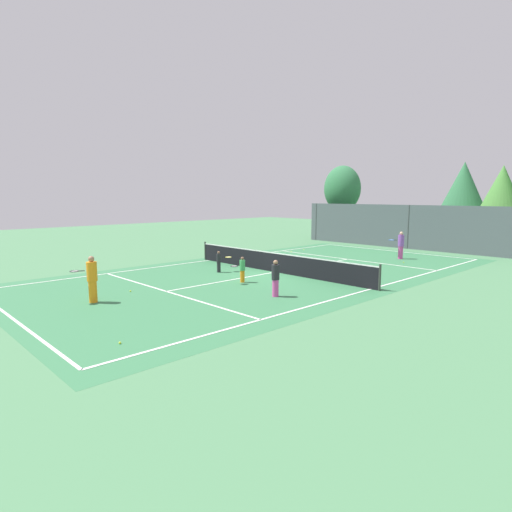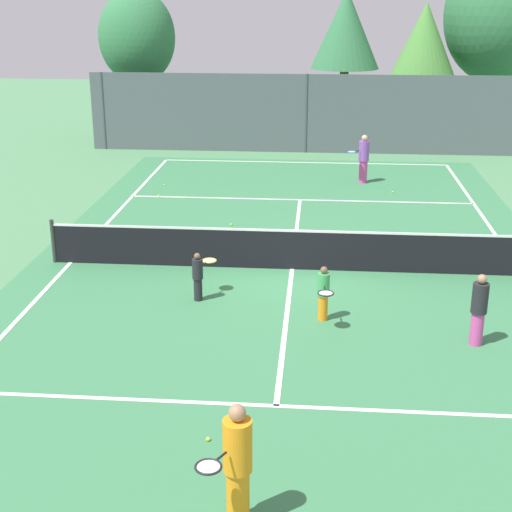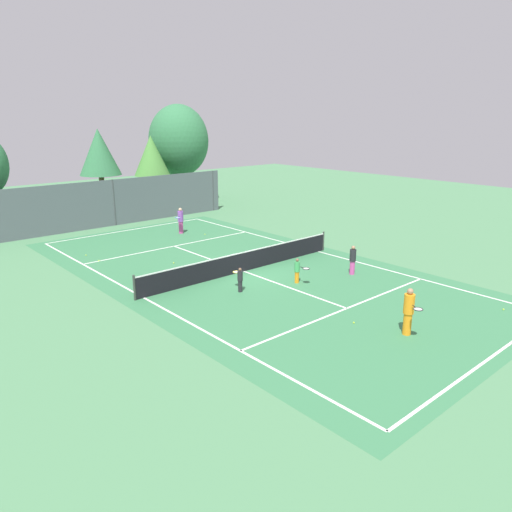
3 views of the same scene
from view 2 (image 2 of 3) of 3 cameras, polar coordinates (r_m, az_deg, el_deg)
ground_plane at (r=18.25m, az=2.75°, el=-1.00°), size 80.00×80.00×0.00m
court_surface at (r=18.25m, az=2.75°, el=-1.00°), size 13.00×25.00×0.01m
tennis_net at (r=18.07m, az=2.78°, el=0.51°), size 11.90×0.10×1.10m
perimeter_fence at (r=31.46m, az=3.84°, el=10.70°), size 18.00×0.12×3.20m
tree_0 at (r=36.58m, az=6.83°, el=16.65°), size 3.20×3.20×6.47m
tree_1 at (r=34.40m, az=-9.02°, el=16.00°), size 3.35×2.88×6.48m
tree_2 at (r=36.61m, az=18.10°, el=16.99°), size 5.01×5.16×8.38m
tree_3 at (r=34.76m, az=12.67°, el=15.67°), size 2.83×2.83×5.95m
player_0 at (r=26.61m, az=8.15°, el=7.34°), size 0.86×0.79×1.69m
player_1 at (r=14.75m, az=16.54°, el=-3.89°), size 0.30×0.30×1.43m
player_2 at (r=16.30m, az=-4.37°, el=-1.45°), size 0.51×0.81×1.09m
player_3 at (r=15.27m, az=5.14°, el=-2.80°), size 0.36×0.82×1.16m
player_4 at (r=9.59m, az=-1.44°, el=-15.52°), size 0.69×0.92×1.71m
ball_crate at (r=19.12m, az=-1.47°, el=0.57°), size 0.37×0.36×0.43m
tennis_ball_0 at (r=21.61m, az=-1.89°, el=2.39°), size 0.07×0.07×0.07m
tennis_ball_1 at (r=25.56m, az=10.32°, el=4.79°), size 0.07×0.07×0.07m
tennis_ball_2 at (r=24.89m, az=-7.39°, el=4.55°), size 0.07×0.07×0.07m
tennis_ball_3 at (r=11.61m, az=-3.65°, el=-13.69°), size 0.07×0.07×0.07m
tennis_ball_5 at (r=26.28m, az=-6.93°, el=5.37°), size 0.07×0.07×0.07m
tennis_ball_6 at (r=19.07m, az=-0.49°, el=0.05°), size 0.07×0.07×0.07m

